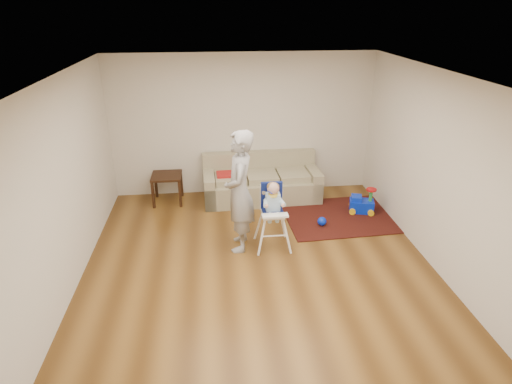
{
  "coord_description": "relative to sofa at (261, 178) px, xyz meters",
  "views": [
    {
      "loc": [
        -0.61,
        -5.2,
        3.52
      ],
      "look_at": [
        0.0,
        0.4,
        1.0
      ],
      "focal_mm": 30.0,
      "sensor_mm": 36.0,
      "label": 1
    }
  ],
  "objects": [
    {
      "name": "toy_ball",
      "position": [
        0.89,
        -1.22,
        -0.33
      ],
      "size": [
        0.15,
        0.15,
        0.15
      ],
      "primitive_type": "sphere",
      "color": "#092ADB",
      "rests_on": "area_rug"
    },
    {
      "name": "high_chair",
      "position": [
        -0.04,
        -1.77,
        0.1
      ],
      "size": [
        0.51,
        0.51,
        1.09
      ],
      "rotation": [
        0.0,
        0.0,
        0.01
      ],
      "color": "white",
      "rests_on": "ground"
    },
    {
      "name": "ride_on_toy",
      "position": [
        1.73,
        -0.78,
        -0.18
      ],
      "size": [
        0.49,
        0.41,
        0.46
      ],
      "primitive_type": null,
      "rotation": [
        0.0,
        0.0,
        -0.27
      ],
      "color": "#092ADB",
      "rests_on": "area_rug"
    },
    {
      "name": "room_envelope",
      "position": [
        -0.31,
        -1.77,
        1.45
      ],
      "size": [
        5.04,
        5.52,
        2.72
      ],
      "color": "beige",
      "rests_on": "ground"
    },
    {
      "name": "adult",
      "position": [
        -0.54,
        -1.73,
        0.51
      ],
      "size": [
        0.51,
        0.73,
        1.88
      ],
      "primitive_type": "imported",
      "rotation": [
        0.0,
        0.0,
        -1.67
      ],
      "color": "gray",
      "rests_on": "ground"
    },
    {
      "name": "side_table",
      "position": [
        -1.79,
        0.06,
        -0.15
      ],
      "size": [
        0.55,
        0.55,
        0.55
      ],
      "primitive_type": null,
      "color": "black",
      "rests_on": "ground"
    },
    {
      "name": "sofa",
      "position": [
        0.0,
        0.0,
        0.0
      ],
      "size": [
        2.23,
        0.97,
        0.85
      ],
      "rotation": [
        0.0,
        0.0,
        0.03
      ],
      "color": "tan",
      "rests_on": "ground"
    },
    {
      "name": "area_rug",
      "position": [
        1.35,
        -0.91,
        -0.42
      ],
      "size": [
        2.09,
        1.62,
        0.02
      ],
      "primitive_type": "cube",
      "rotation": [
        0.0,
        0.0,
        0.05
      ],
      "color": "black",
      "rests_on": "ground"
    },
    {
      "name": "ground",
      "position": [
        -0.31,
        -2.3,
        -0.43
      ],
      "size": [
        5.5,
        5.5,
        0.0
      ],
      "primitive_type": "plane",
      "color": "#4F3112",
      "rests_on": "ground"
    }
  ]
}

